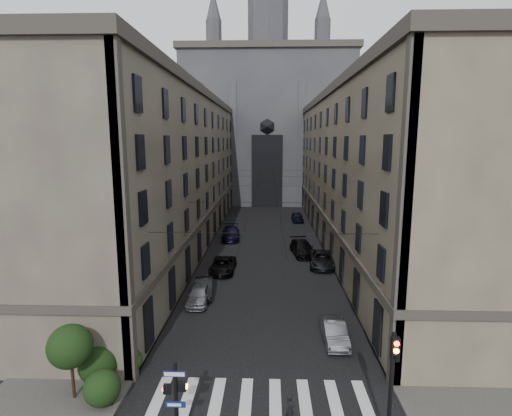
# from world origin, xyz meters

# --- Properties ---
(sidewalk_left) EXTENTS (7.00, 80.00, 0.15)m
(sidewalk_left) POSITION_xyz_m (-10.50, 36.00, 0.07)
(sidewalk_left) COLOR #383533
(sidewalk_left) RESTS_ON ground
(sidewalk_right) EXTENTS (7.00, 80.00, 0.15)m
(sidewalk_right) POSITION_xyz_m (10.50, 36.00, 0.07)
(sidewalk_right) COLOR #383533
(sidewalk_right) RESTS_ON ground
(zebra_crossing) EXTENTS (11.00, 3.20, 0.01)m
(zebra_crossing) POSITION_xyz_m (0.00, 5.00, 0.01)
(zebra_crossing) COLOR beige
(zebra_crossing) RESTS_ON ground
(building_left) EXTENTS (13.60, 60.60, 18.85)m
(building_left) POSITION_xyz_m (-13.44, 36.00, 9.34)
(building_left) COLOR #483F37
(building_left) RESTS_ON ground
(building_right) EXTENTS (13.60, 60.60, 18.85)m
(building_right) POSITION_xyz_m (13.44, 36.00, 9.34)
(building_right) COLOR brown
(building_right) RESTS_ON ground
(gothic_tower) EXTENTS (35.00, 23.00, 58.00)m
(gothic_tower) POSITION_xyz_m (0.00, 74.96, 17.80)
(gothic_tower) COLOR #2D2D33
(gothic_tower) RESTS_ON ground
(pedestrian_signal_left) EXTENTS (1.02, 0.38, 4.00)m
(pedestrian_signal_left) POSITION_xyz_m (-3.51, 1.50, 2.32)
(pedestrian_signal_left) COLOR black
(pedestrian_signal_left) RESTS_ON ground
(traffic_light_right) EXTENTS (0.34, 0.50, 5.20)m
(traffic_light_right) POSITION_xyz_m (5.60, 1.92, 3.29)
(traffic_light_right) COLOR black
(traffic_light_right) RESTS_ON ground
(shrub_cluster) EXTENTS (3.90, 4.40, 3.90)m
(shrub_cluster) POSITION_xyz_m (-8.72, 5.01, 1.80)
(shrub_cluster) COLOR black
(shrub_cluster) RESTS_ON sidewalk_left
(tram_wires) EXTENTS (14.00, 60.00, 0.43)m
(tram_wires) POSITION_xyz_m (0.00, 35.63, 7.25)
(tram_wires) COLOR black
(tram_wires) RESTS_ON ground
(car_left_near) EXTENTS (1.71, 4.20, 1.43)m
(car_left_near) POSITION_xyz_m (-5.23, 16.86, 0.71)
(car_left_near) COLOR gray
(car_left_near) RESTS_ON ground
(car_left_midnear) EXTENTS (1.98, 4.42, 1.41)m
(car_left_midnear) POSITION_xyz_m (-5.11, 18.49, 0.71)
(car_left_midnear) COLOR black
(car_left_midnear) RESTS_ON ground
(car_left_midfar) EXTENTS (2.43, 5.10, 1.40)m
(car_left_midfar) POSITION_xyz_m (-4.20, 24.57, 0.70)
(car_left_midfar) COLOR black
(car_left_midfar) RESTS_ON ground
(car_left_far) EXTENTS (2.69, 5.76, 1.63)m
(car_left_far) POSITION_xyz_m (-4.67, 37.96, 0.81)
(car_left_far) COLOR black
(car_left_far) RESTS_ON ground
(car_right_near) EXTENTS (1.47, 4.10, 1.35)m
(car_right_near) POSITION_xyz_m (4.71, 10.90, 0.67)
(car_right_near) COLOR slate
(car_right_near) RESTS_ON ground
(car_right_midnear) EXTENTS (3.07, 5.79, 1.55)m
(car_right_midnear) POSITION_xyz_m (5.99, 26.75, 0.78)
(car_right_midnear) COLOR black
(car_right_midnear) RESTS_ON ground
(car_right_midfar) EXTENTS (2.99, 5.81, 1.61)m
(car_right_midfar) POSITION_xyz_m (4.27, 30.92, 0.81)
(car_right_midfar) COLOR black
(car_right_midfar) RESTS_ON ground
(car_right_far) EXTENTS (1.87, 4.47, 1.51)m
(car_right_far) POSITION_xyz_m (5.01, 49.85, 0.76)
(car_right_far) COLOR black
(car_right_far) RESTS_ON ground
(pedestrian) EXTENTS (0.59, 0.69, 1.61)m
(pedestrian) POSITION_xyz_m (1.40, 3.00, 0.81)
(pedestrian) COLOR black
(pedestrian) RESTS_ON ground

